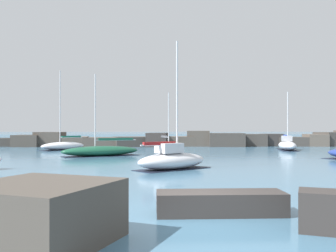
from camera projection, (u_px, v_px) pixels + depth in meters
ground_plane at (190, 218)px, 11.05m from camera, size 600.00×600.00×0.00m
open_sea_beyond at (155, 137)px, 116.48m from camera, size 400.00×116.00×0.01m
breakwater_jetty at (189, 140)px, 56.72m from camera, size 70.15×6.56×2.37m
foreground_rocks at (188, 212)px, 9.24m from camera, size 13.09×5.44×1.42m
sailboat_moored_0 at (168, 145)px, 47.93m from camera, size 3.30×8.13×7.23m
sailboat_moored_1 at (172, 159)px, 24.41m from camera, size 5.52×4.84×8.46m
sailboat_moored_3 at (101, 151)px, 36.20m from camera, size 7.84×5.27×7.93m
sailboat_moored_6 at (287, 145)px, 46.20m from camera, size 3.24×6.88×7.17m
sailboat_moored_7 at (63, 146)px, 46.53m from camera, size 5.61×6.06×9.84m
mooring_buoy_orange_near at (171, 151)px, 40.38m from camera, size 0.57×0.57×0.77m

